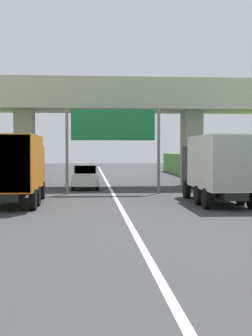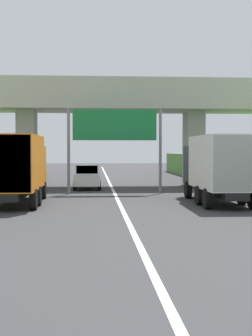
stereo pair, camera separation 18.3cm
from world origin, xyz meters
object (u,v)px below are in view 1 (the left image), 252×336
Objects in this scene: truck_orange at (16,166)px; car_white at (85,177)px; truck_black at (217,166)px; overhead_highway_sign at (113,131)px.

truck_orange reaches higher than car_white.
truck_black is at bearing -1.26° from truck_orange.
overhead_highway_sign is at bearing 47.57° from truck_orange.
overhead_highway_sign is 1.43× the size of car_white.
overhead_highway_sign is 7.91m from truck_black.
truck_black is 1.78× the size of car_white.
truck_orange is at bearing -109.67° from car_white.
overhead_highway_sign reaches higher than car_white.
truck_orange is 1.00× the size of truck_black.
truck_black reaches higher than car_white.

